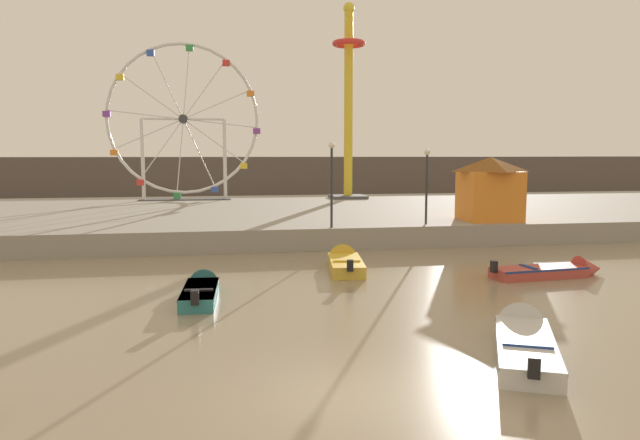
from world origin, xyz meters
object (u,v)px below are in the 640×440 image
at_px(ferris_wheel_white_frame, 183,122).
at_px(motorboat_mustard_yellow, 344,261).
at_px(promenade_lamp_far, 332,173).
at_px(carnival_booth_orange_canopy, 490,188).
at_px(motorboat_teal_painted, 202,289).
at_px(drop_tower_yellow_tower, 348,100).
at_px(promenade_lamp_near, 427,175).
at_px(motorboat_faded_red, 557,271).
at_px(motorboat_pale_grey, 523,336).

bearing_deg(ferris_wheel_white_frame, motorboat_mustard_yellow, -72.19).
bearing_deg(promenade_lamp_far, carnival_booth_orange_canopy, 9.70).
xyz_separation_m(motorboat_mustard_yellow, ferris_wheel_white_frame, (-7.69, 23.95, 6.98)).
distance_m(motorboat_teal_painted, drop_tower_yellow_tower, 31.17).
height_order(motorboat_mustard_yellow, promenade_lamp_near, promenade_lamp_near).
bearing_deg(motorboat_mustard_yellow, promenade_lamp_far, 3.26).
xyz_separation_m(motorboat_faded_red, promenade_lamp_near, (-2.32, 8.64, 3.45)).
height_order(motorboat_pale_grey, ferris_wheel_white_frame, ferris_wheel_white_frame).
xyz_separation_m(motorboat_pale_grey, promenade_lamp_near, (3.33, 16.36, 3.43)).
height_order(motorboat_mustard_yellow, carnival_booth_orange_canopy, carnival_booth_orange_canopy).
bearing_deg(promenade_lamp_far, motorboat_mustard_yellow, -94.41).
xyz_separation_m(motorboat_teal_painted, promenade_lamp_far, (6.25, 8.85, 3.64)).
bearing_deg(motorboat_faded_red, ferris_wheel_white_frame, 114.01).
bearing_deg(motorboat_faded_red, promenade_lamp_far, 127.33).
height_order(motorboat_faded_red, promenade_lamp_far, promenade_lamp_far).
distance_m(motorboat_faded_red, drop_tower_yellow_tower, 28.37).
relative_size(motorboat_pale_grey, promenade_lamp_far, 1.26).
distance_m(motorboat_pale_grey, promenade_lamp_far, 16.26).
height_order(motorboat_faded_red, motorboat_pale_grey, motorboat_pale_grey).
height_order(motorboat_pale_grey, drop_tower_yellow_tower, drop_tower_yellow_tower).
bearing_deg(promenade_lamp_far, motorboat_teal_painted, -125.21).
bearing_deg(ferris_wheel_white_frame, carnival_booth_orange_canopy, -45.63).
bearing_deg(motorboat_mustard_yellow, drop_tower_yellow_tower, -5.27).
bearing_deg(promenade_lamp_far, motorboat_faded_red, -46.93).
relative_size(ferris_wheel_white_frame, promenade_lamp_near, 3.11).
bearing_deg(ferris_wheel_white_frame, motorboat_faded_red, -60.25).
relative_size(motorboat_teal_painted, ferris_wheel_white_frame, 0.37).
bearing_deg(motorboat_teal_painted, ferris_wheel_white_frame, 6.96).
distance_m(motorboat_faded_red, ferris_wheel_white_frame, 32.13).
xyz_separation_m(motorboat_faded_red, motorboat_teal_painted, (-13.75, -0.82, 0.00)).
relative_size(motorboat_faded_red, carnival_booth_orange_canopy, 1.43).
bearing_deg(motorboat_faded_red, motorboat_teal_painted, 177.70).
bearing_deg(promenade_lamp_near, carnival_booth_orange_canopy, 13.41).
relative_size(motorboat_teal_painted, promenade_lamp_far, 1.06).
distance_m(drop_tower_yellow_tower, promenade_lamp_near, 18.99).
xyz_separation_m(ferris_wheel_white_frame, promenade_lamp_near, (13.24, -18.59, -3.56)).
bearing_deg(motorboat_teal_painted, motorboat_pale_grey, -127.15).
height_order(carnival_booth_orange_canopy, promenade_lamp_near, promenade_lamp_near).
height_order(motorboat_faded_red, carnival_booth_orange_canopy, carnival_booth_orange_canopy).
height_order(motorboat_teal_painted, promenade_lamp_near, promenade_lamp_near).
bearing_deg(motorboat_pale_grey, motorboat_teal_painted, 74.60).
height_order(motorboat_mustard_yellow, ferris_wheel_white_frame, ferris_wheel_white_frame).
xyz_separation_m(motorboat_mustard_yellow, promenade_lamp_far, (0.37, 4.75, 3.61)).
bearing_deg(motorboat_pale_grey, promenade_lamp_far, 31.73).
bearing_deg(motorboat_mustard_yellow, carnival_booth_orange_canopy, -48.83).
bearing_deg(motorboat_pale_grey, ferris_wheel_white_frame, 40.84).
bearing_deg(promenade_lamp_far, promenade_lamp_near, 6.77).
relative_size(promenade_lamp_near, promenade_lamp_far, 0.92).
relative_size(ferris_wheel_white_frame, carnival_booth_orange_canopy, 3.48).
height_order(drop_tower_yellow_tower, promenade_lamp_far, drop_tower_yellow_tower).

